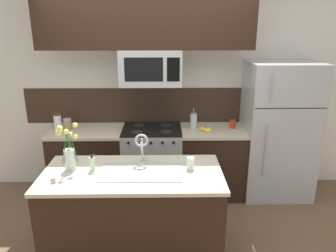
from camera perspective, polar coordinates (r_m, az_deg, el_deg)
name	(u,v)px	position (r m, az deg, el deg)	size (l,w,h in m)	color
ground_plane	(150,232)	(3.84, -3.08, -18.00)	(10.00, 10.00, 0.00)	brown
rear_partition	(174,94)	(4.50, 1.08, 5.64)	(5.20, 0.10, 2.60)	silver
splash_band	(152,105)	(4.48, -2.75, 3.60)	(3.44, 0.01, 0.48)	#332319
back_counter_left	(89,162)	(4.51, -13.59, -6.14)	(0.96, 0.65, 0.91)	black
back_counter_right	(211,161)	(4.44, 7.57, -6.13)	(0.85, 0.65, 0.91)	black
stove_range	(152,161)	(4.40, -2.75, -6.18)	(0.76, 0.64, 0.93)	#A8AAAF
microwave	(151,67)	(4.03, -3.02, 10.17)	(0.74, 0.40, 0.43)	#A8AAAF
upper_cabinet_band	(145,23)	(3.97, -3.95, 17.50)	(2.51, 0.34, 0.60)	black
refrigerator	(278,130)	(4.51, 18.54, -0.69)	(0.88, 0.74, 1.77)	#A8AAAF
storage_jar_tall	(58,122)	(4.43, -18.65, 0.71)	(0.09, 0.09, 0.21)	silver
storage_jar_medium	(68,124)	(4.42, -17.09, 0.32)	(0.10, 0.10, 0.14)	#997F5B
banana_bunch	(206,129)	(4.20, 6.58, -0.55)	(0.19, 0.16, 0.07)	yellow
french_press	(194,121)	(4.28, 4.48, 0.92)	(0.09, 0.09, 0.27)	silver
coffee_tin	(233,124)	(4.36, 11.18, 0.34)	(0.08, 0.08, 0.11)	#B22D23
island_counter	(134,215)	(3.31, -5.98, -15.09)	(1.67, 0.81, 0.91)	black
kitchen_sink	(141,179)	(3.11, -4.72, -9.14)	(0.76, 0.43, 0.16)	#ADAFB5
sink_faucet	(142,144)	(3.19, -4.59, -3.15)	(0.14, 0.14, 0.31)	#B7BABF
dish_soap_bottle	(92,164)	(3.15, -13.06, -6.44)	(0.06, 0.05, 0.16)	beige
drinking_glass	(190,163)	(3.11, 3.94, -6.53)	(0.07, 0.07, 0.12)	silver
flower_vase	(69,154)	(3.19, -16.85, -4.68)	(0.20, 0.15, 0.45)	silver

